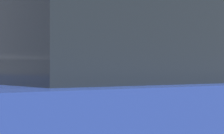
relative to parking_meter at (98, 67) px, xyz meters
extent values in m
cylinder|color=slate|center=(0.00, 0.00, -0.54)|extent=(0.07, 0.07, 0.98)
cylinder|color=slate|center=(0.00, 0.00, 0.10)|extent=(0.18, 0.18, 0.31)
sphere|color=silver|center=(0.00, 0.00, 0.29)|extent=(0.18, 0.18, 0.18)
cube|color=black|center=(-0.01, -0.09, 0.17)|extent=(0.10, 0.02, 0.07)
cube|color=white|center=(-0.01, -0.09, 0.05)|extent=(0.11, 0.02, 0.09)
cylinder|color=slate|center=(0.77, 0.19, -0.61)|extent=(0.15, 0.15, 0.84)
cylinder|color=slate|center=(0.58, 0.16, -0.61)|extent=(0.15, 0.15, 0.84)
cube|color=gray|center=(0.68, 0.18, 0.12)|extent=(0.47, 0.28, 0.63)
sphere|color=beige|center=(0.68, 0.18, 0.55)|extent=(0.23, 0.23, 0.23)
cylinder|color=gray|center=(0.94, 0.22, 0.14)|extent=(0.09, 0.09, 0.60)
cylinder|color=gray|center=(0.44, -0.04, 0.24)|extent=(0.16, 0.48, 0.50)
cylinder|color=gray|center=(1.67, 1.56, -0.47)|extent=(0.06, 0.06, 1.13)
camera|label=1|loc=(-2.29, -3.29, -0.01)|focal=74.49mm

